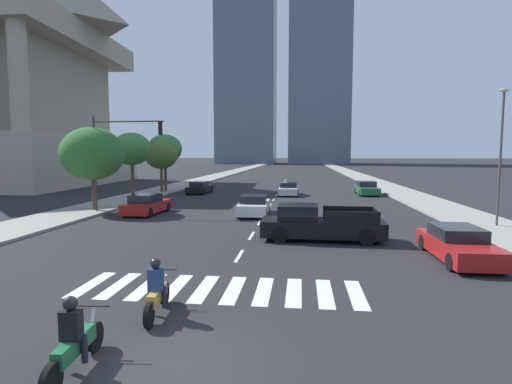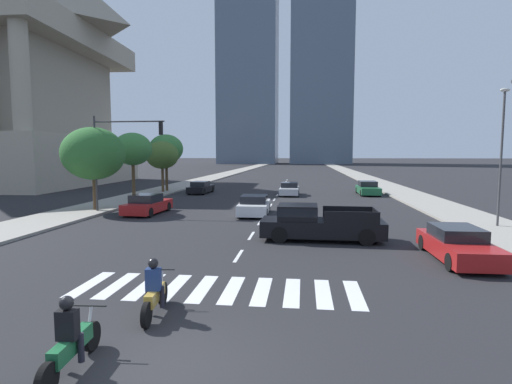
# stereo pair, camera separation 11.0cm
# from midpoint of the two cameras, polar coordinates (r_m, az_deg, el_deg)

# --- Properties ---
(ground_plane) EXTENTS (800.00, 800.00, 0.00)m
(ground_plane) POSITION_cam_midpoint_polar(r_m,az_deg,el_deg) (8.55, -11.95, -22.98)
(ground_plane) COLOR #232326
(sidewalk_east) EXTENTS (4.00, 260.00, 0.15)m
(sidewalk_east) POSITION_cam_midpoint_polar(r_m,az_deg,el_deg) (38.73, 22.14, -0.89)
(sidewalk_east) COLOR gray
(sidewalk_east) RESTS_ON ground
(sidewalk_west) EXTENTS (4.00, 260.00, 0.15)m
(sidewalk_west) POSITION_cam_midpoint_polar(r_m,az_deg,el_deg) (40.33, -15.60, -0.46)
(sidewalk_west) COLOR gray
(sidewalk_west) RESTS_ON ground
(crosswalk_near) EXTENTS (8.55, 2.51, 0.01)m
(crosswalk_near) POSITION_cam_midpoint_polar(r_m,az_deg,el_deg) (12.48, -5.26, -13.54)
(crosswalk_near) COLOR silver
(crosswalk_near) RESTS_ON ground
(lane_divider_center) EXTENTS (0.14, 50.00, 0.01)m
(lane_divider_center) POSITION_cam_midpoint_polar(r_m,az_deg,el_deg) (39.82, 3.11, -0.44)
(lane_divider_center) COLOR silver
(lane_divider_center) RESTS_ON ground
(motorcycle_trailing) EXTENTS (0.70, 2.25, 1.49)m
(motorcycle_trailing) POSITION_cam_midpoint_polar(r_m,az_deg,el_deg) (8.62, -24.45, -18.80)
(motorcycle_trailing) COLOR black
(motorcycle_trailing) RESTS_ON ground
(motorcycle_third) EXTENTS (0.70, 2.08, 1.49)m
(motorcycle_third) POSITION_cam_midpoint_polar(r_m,az_deg,el_deg) (10.68, -13.88, -13.69)
(motorcycle_third) COLOR black
(motorcycle_third) RESTS_ON ground
(pickup_truck) EXTENTS (5.73, 2.09, 1.67)m
(pickup_truck) POSITION_cam_midpoint_polar(r_m,az_deg,el_deg) (19.17, 8.66, -4.38)
(pickup_truck) COLOR black
(pickup_truck) RESTS_ON ground
(sedan_red_0) EXTENTS (2.11, 4.50, 1.36)m
(sedan_red_0) POSITION_cam_midpoint_polar(r_m,az_deg,el_deg) (28.26, -15.06, -1.75)
(sedan_red_0) COLOR maroon
(sedan_red_0) RESTS_ON ground
(sedan_green_1) EXTENTS (1.92, 4.79, 1.36)m
(sedan_green_1) POSITION_cam_midpoint_polar(r_m,az_deg,el_deg) (41.71, 15.65, 0.48)
(sedan_green_1) COLOR #1E6038
(sedan_green_1) RESTS_ON ground
(sedan_black_2) EXTENTS (1.96, 4.46, 1.26)m
(sedan_black_2) POSITION_cam_midpoint_polar(r_m,az_deg,el_deg) (41.88, -7.77, 0.60)
(sedan_black_2) COLOR black
(sedan_black_2) RESTS_ON ground
(sedan_silver_3) EXTENTS (1.88, 4.30, 1.26)m
(sedan_silver_3) POSITION_cam_midpoint_polar(r_m,az_deg,el_deg) (39.75, 4.85, 0.38)
(sedan_silver_3) COLOR #B7BABF
(sedan_silver_3) RESTS_ON ground
(sedan_red_4) EXTENTS (1.90, 4.64, 1.26)m
(sedan_red_4) POSITION_cam_midpoint_polar(r_m,az_deg,el_deg) (17.36, 26.88, -6.69)
(sedan_red_4) COLOR maroon
(sedan_red_4) RESTS_ON ground
(sedan_white_5) EXTENTS (2.02, 4.52, 1.33)m
(sedan_white_5) POSITION_cam_midpoint_polar(r_m,az_deg,el_deg) (26.81, -0.12, -1.96)
(sedan_white_5) COLOR silver
(sedan_white_5) RESTS_ON ground
(traffic_signal_far) EXTENTS (5.23, 0.28, 6.48)m
(traffic_signal_far) POSITION_cam_midpoint_polar(r_m,az_deg,el_deg) (28.86, -18.66, 6.22)
(traffic_signal_far) COLOR #333335
(traffic_signal_far) RESTS_ON sidewalk_west
(street_lamp_east) EXTENTS (0.50, 0.24, 7.38)m
(street_lamp_east) POSITION_cam_midpoint_polar(r_m,az_deg,el_deg) (25.39, 31.61, 5.48)
(street_lamp_east) COLOR #3F3F42
(street_lamp_east) RESTS_ON sidewalk_east
(street_tree_nearest) EXTENTS (4.31, 4.31, 5.77)m
(street_tree_nearest) POSITION_cam_midpoint_polar(r_m,az_deg,el_deg) (30.25, -21.99, 5.07)
(street_tree_nearest) COLOR #4C3823
(street_tree_nearest) RESTS_ON sidewalk_west
(street_tree_second) EXTENTS (3.28, 3.28, 5.73)m
(street_tree_second) POSITION_cam_midpoint_polar(r_m,az_deg,el_deg) (36.13, -17.01, 5.82)
(street_tree_second) COLOR #4C3823
(street_tree_second) RESTS_ON sidewalk_west
(street_tree_third) EXTENTS (3.39, 3.39, 5.26)m
(street_tree_third) POSITION_cam_midpoint_polar(r_m,az_deg,el_deg) (42.85, -13.10, 5.12)
(street_tree_third) COLOR #4C3823
(street_tree_third) RESTS_ON sidewalk_west
(street_tree_fourth) EXTENTS (3.59, 3.59, 5.99)m
(street_tree_fourth) POSITION_cam_midpoint_polar(r_m,az_deg,el_deg) (44.03, -12.57, 5.98)
(street_tree_fourth) COLOR #4C3823
(street_tree_fourth) RESTS_ON sidewalk_west
(office_tower_left_skyline) EXTENTS (24.27, 21.63, 106.57)m
(office_tower_left_skyline) POSITION_cam_midpoint_polar(r_m,az_deg,el_deg) (181.27, -1.04, 20.98)
(office_tower_left_skyline) COLOR slate
(office_tower_left_skyline) RESTS_ON ground
(office_tower_center_skyline) EXTENTS (25.01, 25.82, 135.04)m
(office_tower_center_skyline) POSITION_cam_midpoint_polar(r_m,az_deg,el_deg) (187.58, 9.34, 24.93)
(office_tower_center_skyline) COLOR slate
(office_tower_center_skyline) RESTS_ON ground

